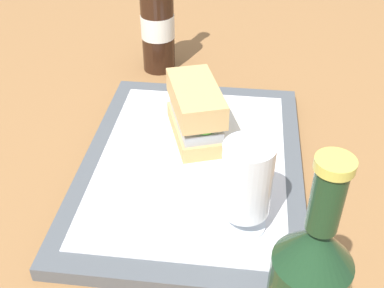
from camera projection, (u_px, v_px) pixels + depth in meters
name	position (u px, v px, depth m)	size (l,w,h in m)	color
ground_plane	(192.00, 171.00, 0.72)	(3.00, 3.00, 0.00)	olive
tray	(192.00, 166.00, 0.71)	(0.44, 0.32, 0.02)	#4C5156
placemat	(192.00, 160.00, 0.70)	(0.38, 0.27, 0.00)	silver
plate	(196.00, 139.00, 0.73)	(0.19, 0.19, 0.01)	silver
sandwich	(197.00, 112.00, 0.70)	(0.14, 0.10, 0.08)	tan
beer_glass	(246.00, 185.00, 0.56)	(0.06, 0.06, 0.12)	silver
second_bottle	(157.00, 19.00, 0.91)	(0.07, 0.07, 0.27)	black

